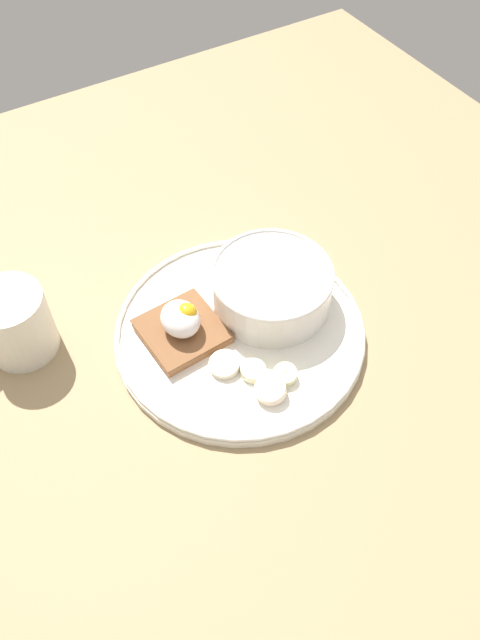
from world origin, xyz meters
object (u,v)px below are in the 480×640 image
(banana_slice_right, at_px, (225,364))
(coffee_mug, at_px, (13,323))
(banana_slice_back, at_px, (253,371))
(toast_slice, at_px, (182,331))
(banana_slice_left, at_px, (271,390))
(oatmeal_bowl, at_px, (271,287))
(poached_egg, at_px, (181,318))
(banana_slice_front, at_px, (285,374))

(banana_slice_right, height_order, coffee_mug, coffee_mug)
(banana_slice_back, xyz_separation_m, banana_slice_right, (0.02, 0.02, 0.00))
(toast_slice, bearing_deg, banana_slice_left, -159.44)
(oatmeal_bowl, height_order, banana_slice_left, oatmeal_bowl)
(oatmeal_bowl, xyz_separation_m, coffee_mug, (0.10, 0.29, 0.01))
(toast_slice, relative_size, poached_egg, 1.82)
(banana_slice_left, xyz_separation_m, banana_slice_back, (0.03, 0.00, -0.00))
(poached_egg, height_order, banana_slice_left, poached_egg)
(poached_egg, xyz_separation_m, banana_slice_right, (-0.07, -0.02, -0.03))
(poached_egg, bearing_deg, oatmeal_bowl, -95.27)
(poached_egg, xyz_separation_m, coffee_mug, (0.09, 0.17, 0.00))
(oatmeal_bowl, distance_m, banana_slice_front, 0.11)
(oatmeal_bowl, height_order, toast_slice, oatmeal_bowl)
(coffee_mug, bearing_deg, banana_slice_front, -130.42)
(toast_slice, height_order, banana_slice_front, same)
(toast_slice, xyz_separation_m, poached_egg, (-0.00, -0.00, 0.02))
(banana_slice_right, bearing_deg, toast_slice, 16.91)
(banana_slice_left, distance_m, banana_slice_back, 0.03)
(oatmeal_bowl, relative_size, banana_slice_front, 3.82)
(toast_slice, relative_size, banana_slice_right, 2.14)
(banana_slice_back, height_order, banana_slice_right, banana_slice_right)
(toast_slice, bearing_deg, banana_slice_front, -147.84)
(banana_slice_front, xyz_separation_m, coffee_mug, (0.20, 0.24, 0.03))
(banana_slice_right, bearing_deg, coffee_mug, 50.25)
(oatmeal_bowl, bearing_deg, banana_slice_front, 155.57)
(oatmeal_bowl, relative_size, banana_slice_back, 3.79)
(banana_slice_front, relative_size, banana_slice_back, 0.99)
(toast_slice, xyz_separation_m, banana_slice_back, (-0.09, -0.04, -0.00))
(banana_slice_left, height_order, banana_slice_right, banana_slice_left)
(toast_slice, relative_size, banana_slice_left, 2.56)
(banana_slice_front, relative_size, banana_slice_left, 1.04)
(banana_slice_back, bearing_deg, banana_slice_right, 44.47)
(banana_slice_left, bearing_deg, poached_egg, 20.15)
(oatmeal_bowl, bearing_deg, toast_slice, 84.63)
(oatmeal_bowl, bearing_deg, banana_slice_right, 119.35)
(coffee_mug, bearing_deg, oatmeal_bowl, -109.52)
(poached_egg, bearing_deg, coffee_mug, 61.82)
(banana_slice_front, height_order, coffee_mug, coffee_mug)
(oatmeal_bowl, distance_m, banana_slice_right, 0.11)
(toast_slice, xyz_separation_m, banana_slice_right, (-0.07, -0.02, -0.00))
(toast_slice, bearing_deg, banana_slice_back, -154.17)
(banana_slice_left, bearing_deg, banana_slice_back, 4.29)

